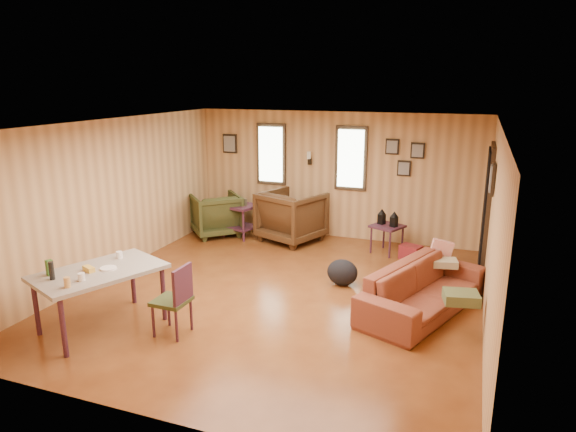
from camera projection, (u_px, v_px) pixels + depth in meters
name	position (u px, v px, depth m)	size (l,w,h in m)	color
room	(296.00, 209.00, 7.22)	(5.54, 6.04, 2.44)	brown
sofa	(424.00, 282.00, 6.67)	(2.12, 0.62, 0.83)	brown
recliner_brown	(292.00, 214.00, 9.63)	(1.02, 0.96, 1.05)	#432914
recliner_green	(216.00, 213.00, 10.02)	(0.88, 0.82, 0.90)	#393D1B
end_table	(241.00, 215.00, 9.91)	(0.74, 0.70, 0.78)	#492032
side_table	(388.00, 224.00, 8.94)	(0.64, 0.64, 0.78)	#492032
cooler	(411.00, 252.00, 8.73)	(0.40, 0.35, 0.24)	maroon
backpack	(342.00, 272.00, 7.60)	(0.48, 0.37, 0.40)	black
sofa_pillows	(451.00, 275.00, 6.67)	(0.75, 1.73, 0.35)	#4C532E
dining_table	(98.00, 275.00, 6.17)	(1.38, 1.69, 0.96)	#9F9285
dining_chair	(176.00, 297.00, 6.03)	(0.40, 0.40, 0.87)	#393D1B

